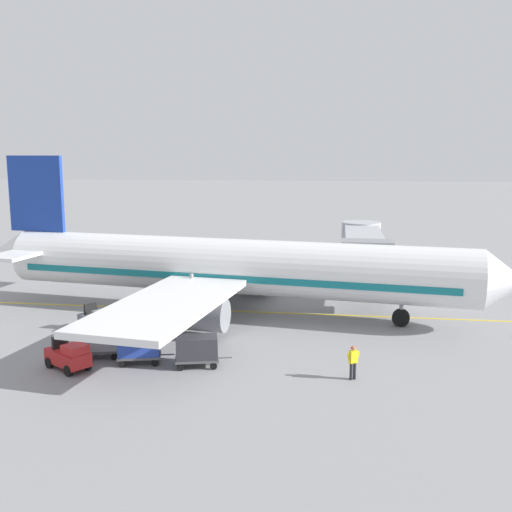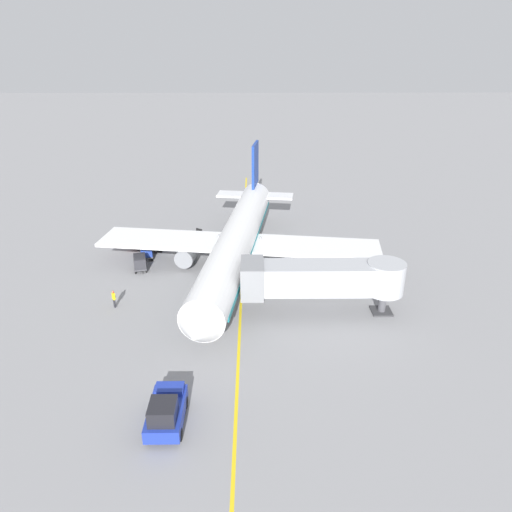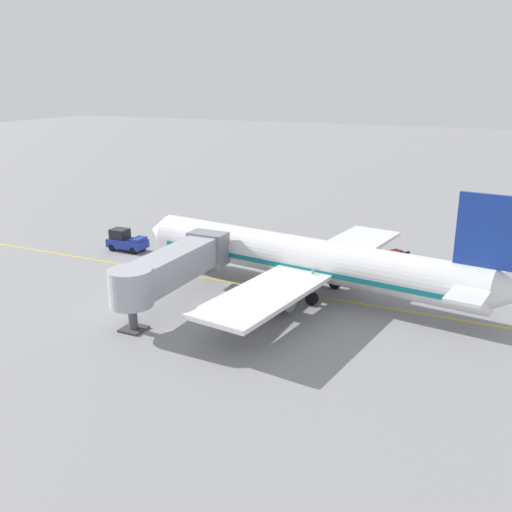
# 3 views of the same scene
# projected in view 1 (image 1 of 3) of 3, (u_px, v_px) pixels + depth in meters

# --- Properties ---
(ground_plane) EXTENTS (400.00, 400.00, 0.00)m
(ground_plane) POSITION_uv_depth(u_px,v_px,m) (260.00, 312.00, 40.95)
(ground_plane) COLOR gray
(gate_lead_in_line) EXTENTS (0.24, 80.00, 0.01)m
(gate_lead_in_line) POSITION_uv_depth(u_px,v_px,m) (260.00, 312.00, 40.95)
(gate_lead_in_line) COLOR gold
(gate_lead_in_line) RESTS_ON ground
(parked_airliner) EXTENTS (30.43, 37.32, 10.63)m
(parked_airliner) POSITION_uv_depth(u_px,v_px,m) (228.00, 267.00, 40.19)
(parked_airliner) COLOR white
(parked_airliner) RESTS_ON ground
(jet_bridge) EXTENTS (14.36, 3.50, 4.98)m
(jet_bridge) POSITION_uv_depth(u_px,v_px,m) (363.00, 249.00, 46.40)
(jet_bridge) COLOR #A8AAAF
(jet_bridge) RESTS_ON ground
(baggage_tug_lead) EXTENTS (2.36, 2.75, 1.62)m
(baggage_tug_lead) POSITION_uv_depth(u_px,v_px,m) (69.00, 356.00, 29.98)
(baggage_tug_lead) COLOR #B21E1E
(baggage_tug_lead) RESTS_ON ground
(baggage_tug_trailing) EXTENTS (2.37, 2.75, 1.62)m
(baggage_tug_trailing) POSITION_uv_depth(u_px,v_px,m) (98.00, 320.00, 36.41)
(baggage_tug_trailing) COLOR slate
(baggage_tug_trailing) RESTS_ON ground
(baggage_cart_front) EXTENTS (1.79, 2.98, 1.58)m
(baggage_cart_front) POSITION_uv_depth(u_px,v_px,m) (197.00, 349.00, 30.38)
(baggage_cart_front) COLOR #4C4C51
(baggage_cart_front) RESTS_ON ground
(baggage_cart_second_in_train) EXTENTS (1.79, 2.98, 1.58)m
(baggage_cart_second_in_train) POSITION_uv_depth(u_px,v_px,m) (139.00, 346.00, 30.85)
(baggage_cart_second_in_train) COLOR #4C4C51
(baggage_cart_second_in_train) RESTS_ON ground
(baggage_cart_third_in_train) EXTENTS (1.79, 2.98, 1.58)m
(baggage_cart_third_in_train) POSITION_uv_depth(u_px,v_px,m) (100.00, 340.00, 31.80)
(baggage_cart_third_in_train) COLOR #4C4C51
(baggage_cart_third_in_train) RESTS_ON ground
(ground_crew_wing_walker) EXTENTS (0.47, 0.66, 1.69)m
(ground_crew_wing_walker) POSITION_uv_depth(u_px,v_px,m) (353.00, 361.00, 28.62)
(ground_crew_wing_walker) COLOR #232328
(ground_crew_wing_walker) RESTS_ON ground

